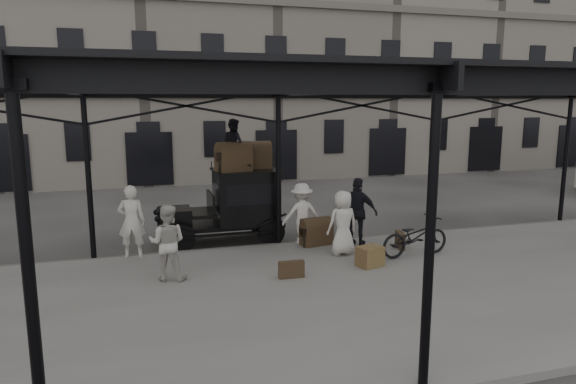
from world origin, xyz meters
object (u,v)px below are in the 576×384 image
object	(u,v)px
taxi	(235,202)
steamer_trunk_platform	(316,233)
steamer_trunk_roof_near	(233,159)
porter_left	(132,221)
porter_official	(358,212)
bicycle	(415,237)

from	to	relation	value
taxi	steamer_trunk_platform	world-z (taller)	taxi
steamer_trunk_roof_near	taxi	bearing A→B (deg)	58.80
porter_left	porter_official	world-z (taller)	porter_official
taxi	steamer_trunk_roof_near	xyz separation A→B (m)	(-0.08, -0.25, 1.33)
porter_official	bicycle	size ratio (longest dim) A/B	0.97
porter_left	bicycle	size ratio (longest dim) A/B	0.96
steamer_trunk_roof_near	steamer_trunk_platform	bearing A→B (deg)	-42.98
porter_left	porter_official	bearing A→B (deg)	-179.38
bicycle	steamer_trunk_platform	bearing A→B (deg)	43.64
porter_official	bicycle	distance (m)	1.76
taxi	steamer_trunk_roof_near	distance (m)	1.36
bicycle	steamer_trunk_platform	distance (m)	2.79
porter_official	porter_left	bearing A→B (deg)	36.18
taxi	bicycle	xyz separation A→B (m)	(4.15, -3.25, -0.53)
taxi	porter_official	size ratio (longest dim) A/B	1.89
taxi	steamer_trunk_roof_near	world-z (taller)	steamer_trunk_roof_near
steamer_trunk_roof_near	steamer_trunk_platform	distance (m)	3.18
porter_left	bicycle	world-z (taller)	porter_left
bicycle	steamer_trunk_platform	size ratio (longest dim) A/B	2.23
taxi	porter_left	bearing A→B (deg)	-157.39
porter_official	bicycle	xyz separation A→B (m)	(1.05, -1.34, -0.44)
porter_official	bicycle	world-z (taller)	porter_official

